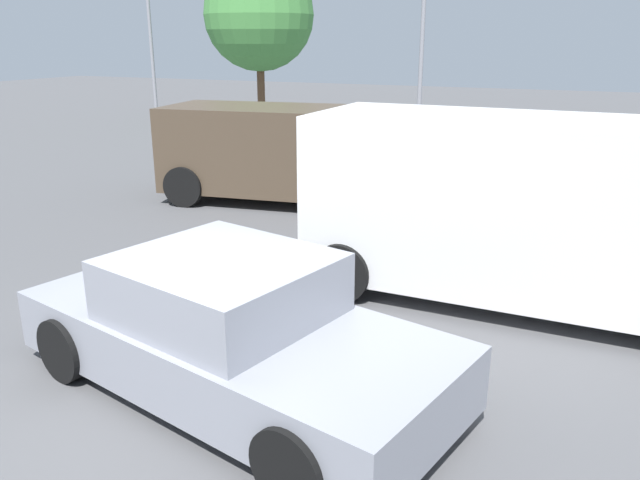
# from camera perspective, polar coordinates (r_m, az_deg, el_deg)

# --- Properties ---
(ground_plane) EXTENTS (80.00, 80.00, 0.00)m
(ground_plane) POSITION_cam_1_polar(r_m,az_deg,el_deg) (6.19, -11.97, -13.53)
(ground_plane) COLOR #515154
(sedan_foreground) EXTENTS (4.57, 2.75, 1.31)m
(sedan_foreground) POSITION_cam_1_polar(r_m,az_deg,el_deg) (5.93, -8.16, -8.16)
(sedan_foreground) COLOR gray
(sedan_foreground) RESTS_ON ground_plane
(van_white) EXTENTS (5.19, 2.22, 2.29)m
(van_white) POSITION_cam_1_polar(r_m,az_deg,el_deg) (8.08, 17.85, 3.01)
(van_white) COLOR white
(van_white) RESTS_ON ground_plane
(suv_dark) EXTENTS (5.17, 2.73, 1.90)m
(suv_dark) POSITION_cam_1_polar(r_m,az_deg,el_deg) (12.68, -2.86, 8.10)
(suv_dark) COLOR #4C3D2D
(suv_dark) RESTS_ON ground_plane
(pedestrian) EXTENTS (0.57, 0.27, 1.56)m
(pedestrian) POSITION_cam_1_polar(r_m,az_deg,el_deg) (11.30, 26.70, 4.38)
(pedestrian) COLOR black
(pedestrian) RESTS_ON ground_plane
(tree_back_left) EXTENTS (4.35, 4.35, 6.25)m
(tree_back_left) POSITION_cam_1_polar(r_m,az_deg,el_deg) (26.37, -5.56, 19.68)
(tree_back_left) COLOR brown
(tree_back_left) RESTS_ON ground_plane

